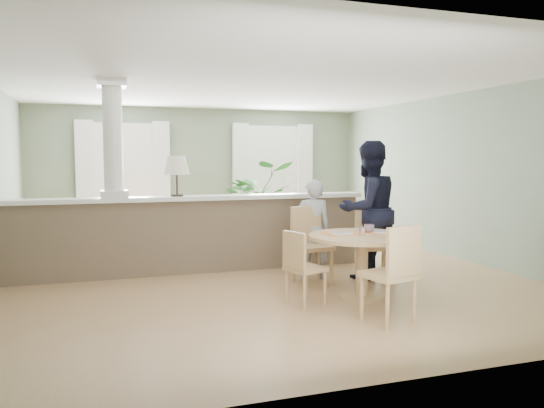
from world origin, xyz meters
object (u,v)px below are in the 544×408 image
object	(u,v)px
sofa	(155,227)
chair_far_boy	(310,241)
dining_table	(362,248)
houseplant	(257,200)
chair_side	(301,264)
chair_near	(394,270)
child_person	(313,229)
man_person	(368,210)
chair_far_man	(371,241)

from	to	relation	value
sofa	chair_far_boy	xyz separation A→B (m)	(1.71, -2.94, 0.11)
dining_table	chair_far_boy	xyz separation A→B (m)	(-0.28, 0.94, -0.05)
houseplant	chair_side	size ratio (longest dim) A/B	1.90
houseplant	dining_table	distance (m)	4.84
chair_near	houseplant	bearing A→B (deg)	-106.84
chair_side	child_person	xyz separation A→B (m)	(0.62, 1.16, 0.22)
child_person	man_person	size ratio (longest dim) A/B	0.72
chair_near	chair_side	world-z (taller)	chair_near
houseplant	child_person	xyz separation A→B (m)	(-0.32, -3.71, -0.11)
houseplant	chair_far_man	bearing A→B (deg)	-84.47
houseplant	chair_near	size ratio (longest dim) A/B	1.60
chair_far_boy	chair_far_man	bearing A→B (deg)	-14.39
chair_far_boy	chair_side	size ratio (longest dim) A/B	1.20
chair_far_boy	chair_near	world-z (taller)	chair_far_boy
sofa	chair_far_man	xyz separation A→B (m)	(2.54, -3.08, 0.09)
dining_table	chair_side	world-z (taller)	dining_table
sofa	chair_far_man	distance (m)	3.99
houseplant	man_person	world-z (taller)	man_person
chair_far_man	man_person	world-z (taller)	man_person
chair_far_man	chair_side	bearing A→B (deg)	-124.05
chair_near	dining_table	bearing A→B (deg)	-113.09
houseplant	chair_near	world-z (taller)	houseplant
chair_side	man_person	world-z (taller)	man_person
sofa	child_person	distance (m)	3.31
chair_far_boy	man_person	bearing A→B (deg)	-3.82
sofa	chair_side	bearing A→B (deg)	-79.44
chair_far_boy	man_person	xyz separation A→B (m)	(0.87, 0.01, 0.39)
chair_near	chair_far_boy	bearing A→B (deg)	-100.23
sofa	chair_far_man	bearing A→B (deg)	-57.14
houseplant	dining_table	xyz separation A→B (m)	(-0.16, -4.84, -0.19)
dining_table	chair_near	distance (m)	0.99
chair_near	chair_side	bearing A→B (deg)	-70.27
chair_far_boy	chair_near	distance (m)	1.91
dining_table	child_person	bearing A→B (deg)	97.90
houseplant	child_person	distance (m)	3.72
man_person	child_person	bearing A→B (deg)	-24.15
dining_table	chair_far_boy	bearing A→B (deg)	106.41
chair_near	man_person	world-z (taller)	man_person
sofa	chair_near	distance (m)	5.18
chair_near	child_person	xyz separation A→B (m)	(0.00, 2.10, 0.13)
man_person	chair_far_man	bearing A→B (deg)	65.15
dining_table	chair_side	xyz separation A→B (m)	(-0.78, -0.03, -0.14)
chair_far_boy	chair_near	bearing A→B (deg)	-91.14
chair_far_man	chair_near	xyz separation A→B (m)	(-0.71, -1.77, 0.01)
chair_far_boy	chair_near	xyz separation A→B (m)	(0.12, -1.91, -0.00)
man_person	sofa	bearing A→B (deg)	-59.24
child_person	chair_side	bearing A→B (deg)	71.94
houseplant	child_person	size ratio (longest dim) A/B	1.17
chair_side	sofa	bearing A→B (deg)	-2.64
chair_near	man_person	distance (m)	2.10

